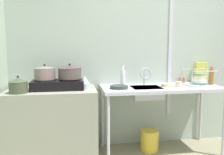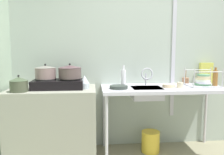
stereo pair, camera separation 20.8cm
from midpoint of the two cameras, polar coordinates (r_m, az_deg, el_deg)
The scene contains 20 objects.
wall_back at distance 3.36m, azimuth 14.45°, elevation 6.84°, with size 4.90×0.10×2.68m, color #A8B6AA.
wall_metal_strip at distance 3.34m, azimuth 16.68°, elevation 9.07°, with size 0.05×0.01×2.14m, color silver.
counter_concrete at distance 2.97m, azimuth -12.23°, elevation -10.92°, with size 1.04×0.62×0.86m, color gray.
counter_sink at distance 3.02m, azimuth 14.17°, elevation -3.45°, with size 1.53×0.62×0.86m.
stove at distance 2.85m, azimuth -11.04°, elevation -1.52°, with size 0.60×0.33×0.12m.
pot_on_left_burner at distance 2.85m, azimuth -13.98°, elevation 1.29°, with size 0.25×0.25×0.18m.
pot_on_right_burner at distance 2.82m, azimuth -8.20°, elevation 1.40°, with size 0.27×0.27×0.18m.
pot_beside_stove at distance 2.75m, azimuth -19.86°, elevation -1.59°, with size 0.20×0.20×0.19m.
percolator at distance 2.79m, azimuth -4.65°, elevation -1.15°, with size 0.12×0.12×0.16m.
sink_basin at distance 2.93m, azimuth 10.50°, elevation -3.78°, with size 0.37×0.32×0.14m, color silver.
faucet at distance 3.03m, azimuth 10.49°, elevation 0.71°, with size 0.16×0.09×0.24m.
frying_pan at distance 2.80m, azimuth 3.78°, elevation -2.35°, with size 0.22×0.22×0.04m, color #303934.
dish_rack at distance 3.24m, azimuth 23.09°, elevation -0.82°, with size 0.38×0.31×0.23m.
cup_by_rack at distance 3.02m, azimuth 18.25°, elevation -1.73°, with size 0.08×0.08×0.07m, color beige.
small_bowl_on_drainboard at distance 3.01m, azimuth 15.67°, elevation -1.96°, with size 0.16×0.16×0.04m, color beige.
bottle_by_sink at distance 2.94m, azimuth 4.82°, elevation -0.06°, with size 0.06×0.06×0.27m.
bottle_by_rack at distance 3.25m, azimuth 25.65°, elevation -0.14°, with size 0.06×0.06×0.24m.
cereal_box at distance 3.51m, azimuth 23.59°, elevation 1.00°, with size 0.18×0.06×0.28m, color #D0CE51.
utensil_jar at distance 3.38m, azimuth 19.25°, elevation -0.71°, with size 0.09×0.09×0.19m.
bucket_on_floor at distance 3.21m, azimuth 11.33°, elevation -15.14°, with size 0.24×0.24×0.27m, color gold.
Camera 2 is at (-1.02, -1.58, 1.34)m, focal length 37.35 mm.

